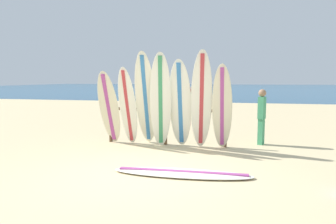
{
  "coord_description": "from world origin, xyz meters",
  "views": [
    {
      "loc": [
        1.7,
        -5.26,
        1.76
      ],
      "look_at": [
        -0.16,
        2.98,
        0.85
      ],
      "focal_mm": 32.78,
      "sensor_mm": 36.0,
      "label": 1
    }
  ],
  "objects": [
    {
      "name": "surfboard_leaning_center_left",
      "position": [
        -0.62,
        2.36,
        1.22
      ],
      "size": [
        0.67,
        1.17,
        2.45
      ],
      "color": "silver",
      "rests_on": "ground"
    },
    {
      "name": "surfboard_leaning_center",
      "position": [
        -0.18,
        2.23,
        1.21
      ],
      "size": [
        0.65,
        0.68,
        2.43
      ],
      "color": "white",
      "rests_on": "ground"
    },
    {
      "name": "surfboard_leaning_right",
      "position": [
        0.84,
        2.36,
        1.24
      ],
      "size": [
        0.62,
        0.7,
        2.47
      ],
      "color": "white",
      "rests_on": "ground"
    },
    {
      "name": "surfboard_leaning_left",
      "position": [
        -1.11,
        2.36,
        1.04
      ],
      "size": [
        0.5,
        0.68,
        2.08
      ],
      "color": "white",
      "rests_on": "ground"
    },
    {
      "name": "beachgoer_standing",
      "position": [
        2.35,
        3.23,
        0.82
      ],
      "size": [
        0.23,
        0.28,
        1.49
      ],
      "color": "#3F9966",
      "rests_on": "ground"
    },
    {
      "name": "surfboard_lying_on_sand",
      "position": [
        0.75,
        0.15,
        0.04
      ],
      "size": [
        2.61,
        0.68,
        0.08
      ],
      "color": "white",
      "rests_on": "ground"
    },
    {
      "name": "surfboard_leaning_far_right",
      "position": [
        1.35,
        2.37,
        1.07
      ],
      "size": [
        0.5,
        0.58,
        2.13
      ],
      "color": "beige",
      "rests_on": "ground"
    },
    {
      "name": "ground_plane",
      "position": [
        0.0,
        0.0,
        0.0
      ],
      "size": [
        120.0,
        120.0,
        0.0
      ],
      "primitive_type": "plane",
      "color": "#D3BC8C"
    },
    {
      "name": "small_boat_offshore",
      "position": [
        -4.49,
        36.92,
        0.26
      ],
      "size": [
        1.11,
        2.63,
        0.71
      ],
      "color": "#B22D28",
      "rests_on": "ocean_water"
    },
    {
      "name": "ocean_water",
      "position": [
        0.0,
        58.0,
        0.0
      ],
      "size": [
        120.0,
        80.0,
        0.01
      ],
      "primitive_type": "cube",
      "color": "navy",
      "rests_on": "ground"
    },
    {
      "name": "surfboard_leaning_far_left",
      "position": [
        -1.65,
        2.37,
        0.99
      ],
      "size": [
        0.59,
        0.75,
        1.98
      ],
      "color": "beige",
      "rests_on": "ground"
    },
    {
      "name": "surfboard_rack",
      "position": [
        -0.16,
        2.68,
        0.72
      ],
      "size": [
        3.27,
        0.09,
        1.09
      ],
      "color": "brown",
      "rests_on": "ground"
    },
    {
      "name": "surfboard_leaning_center_right",
      "position": [
        0.29,
        2.43,
        1.13
      ],
      "size": [
        0.58,
        0.6,
        2.26
      ],
      "color": "white",
      "rests_on": "ground"
    }
  ]
}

